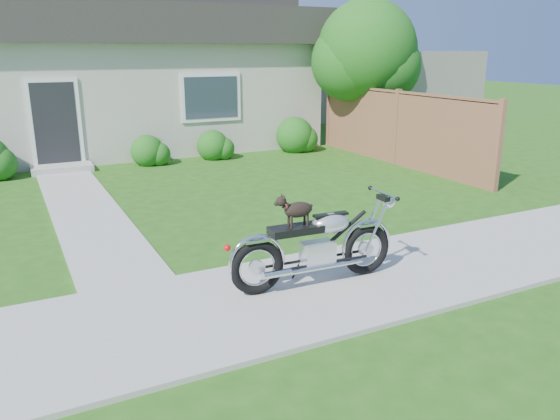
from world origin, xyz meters
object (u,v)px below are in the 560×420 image
(house, at_px, (95,74))
(tree_near, at_px, (372,55))
(fence, at_px, (397,127))
(tree_far, at_px, (381,54))
(potted_plant_right, at_px, (156,151))
(motorcycle_with_dog, at_px, (317,244))

(house, height_order, tree_near, house)
(fence, relative_size, tree_far, 1.57)
(fence, height_order, tree_far, tree_far)
(fence, height_order, tree_near, tree_near)
(house, distance_m, tree_far, 9.55)
(tree_near, bearing_deg, fence, -104.92)
(fence, xyz_separation_m, tree_far, (3.14, 4.95, 1.76))
(tree_near, height_order, potted_plant_right, tree_near)
(fence, bearing_deg, motorcycle_with_dog, -135.18)
(house, xyz_separation_m, potted_plant_right, (0.80, -3.44, -1.82))
(tree_near, height_order, tree_far, tree_near)
(house, bearing_deg, potted_plant_right, -77.00)
(fence, height_order, potted_plant_right, fence)
(fence, bearing_deg, house, 135.26)
(house, relative_size, motorcycle_with_dog, 5.66)
(fence, bearing_deg, tree_far, 57.60)
(house, distance_m, fence, 8.96)
(house, distance_m, potted_plant_right, 3.98)
(tree_near, xyz_separation_m, potted_plant_right, (-6.01, 0.89, -2.38))
(fence, bearing_deg, potted_plant_right, 153.05)
(tree_far, height_order, motorcycle_with_dog, tree_far)
(tree_near, relative_size, potted_plant_right, 6.35)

